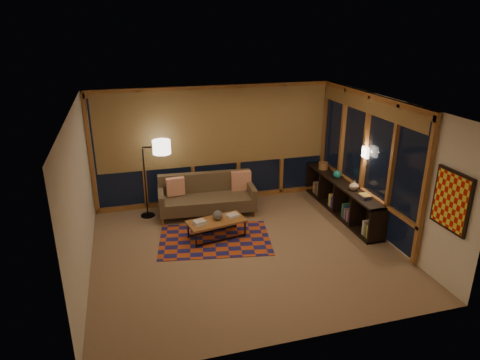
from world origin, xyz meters
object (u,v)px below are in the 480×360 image
object	(u,v)px
floor_lamp	(145,179)
bookshelf	(341,198)
sofa	(207,196)
coffee_table	(217,229)

from	to	relation	value
floor_lamp	bookshelf	distance (m)	4.27
sofa	floor_lamp	xyz separation A→B (m)	(-1.27, 0.25, 0.43)
floor_lamp	bookshelf	bearing A→B (deg)	-1.97
coffee_table	bookshelf	xyz separation A→B (m)	(2.89, 0.39, 0.18)
bookshelf	sofa	bearing A→B (deg)	165.46
floor_lamp	bookshelf	size ratio (longest dim) A/B	0.59
coffee_table	bookshelf	world-z (taller)	bookshelf
floor_lamp	coffee_table	bearing A→B (deg)	-36.65
coffee_table	floor_lamp	distance (m)	1.97
floor_lamp	sofa	bearing A→B (deg)	0.48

